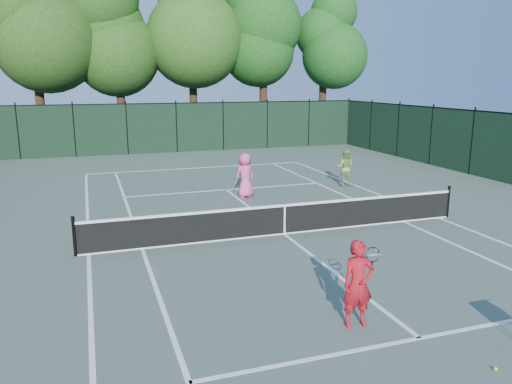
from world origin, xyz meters
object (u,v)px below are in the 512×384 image
object	(u,v)px
loose_ball_midcourt	(376,250)
loose_ball_near_cart	(496,369)
coach	(358,284)
player_green	(345,168)
player_pink	(245,175)

from	to	relation	value
loose_ball_midcourt	loose_ball_near_cart	bearing A→B (deg)	-103.04
coach	player_green	world-z (taller)	coach
player_green	loose_ball_near_cart	world-z (taller)	player_green
coach	player_green	bearing A→B (deg)	66.50
player_pink	loose_ball_near_cart	distance (m)	12.55
player_pink	player_green	size ratio (longest dim) A/B	1.09
coach	player_pink	distance (m)	10.56
loose_ball_near_cart	loose_ball_midcourt	bearing A→B (deg)	76.96
player_green	player_pink	bearing A→B (deg)	39.73
loose_ball_near_cart	loose_ball_midcourt	xyz separation A→B (m)	(1.27, 5.47, 0.00)
player_pink	player_green	bearing A→B (deg)	171.81
coach	player_green	size ratio (longest dim) A/B	1.04
player_green	loose_ball_midcourt	bearing A→B (deg)	98.69
player_green	loose_ball_near_cart	size ratio (longest dim) A/B	23.19
coach	player_green	xyz separation A→B (m)	(5.82, 11.18, -0.03)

